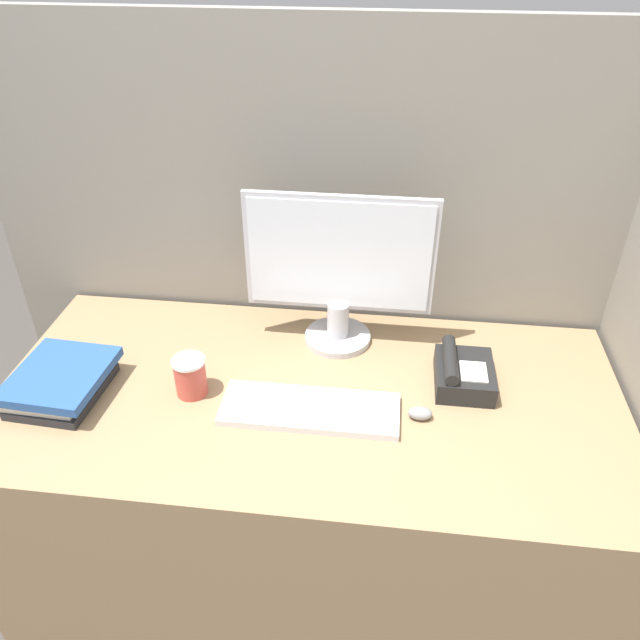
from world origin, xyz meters
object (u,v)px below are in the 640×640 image
Objects in this scene: monitor at (339,272)px; coffee_cup at (190,376)px; desk_telephone at (463,373)px; book_stack at (59,383)px; mouse at (420,413)px; keyboard at (310,409)px.

coffee_cup is at bearing -141.46° from monitor.
book_stack is at bearing -170.78° from desk_telephone.
desk_telephone reaches higher than mouse.
monitor reaches higher than book_stack.
keyboard is 0.66m from book_stack.
book_stack is at bearing -178.71° from mouse.
coffee_cup is at bearing 172.97° from keyboard.
monitor is 0.49m from coffee_cup.
book_stack is 1.07m from desk_telephone.
monitor is at bearing 83.17° from keyboard.
desk_telephone is (0.39, 0.16, 0.03)m from keyboard.
mouse is at bearing -2.65° from coffee_cup.
monitor is 0.43m from desk_telephone.
coffee_cup is (-0.36, -0.29, -0.17)m from monitor.
monitor reaches higher than mouse.
coffee_cup reaches higher than mouse.
desk_telephone is at bearing 53.05° from mouse.
desk_telephone reaches higher than keyboard.
keyboard is at bearing 0.81° from book_stack.
mouse is 0.56× the size of coffee_cup.
coffee_cup reaches higher than keyboard.
mouse is at bearing 2.44° from keyboard.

